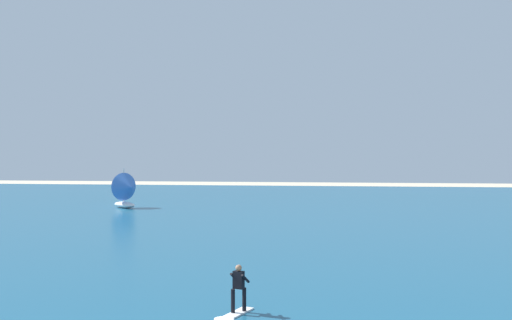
% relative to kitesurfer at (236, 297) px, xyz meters
% --- Properties ---
extents(ocean, '(160.00, 90.00, 0.10)m').
position_rel_kitesurfer_xyz_m(ocean, '(0.54, 38.53, -0.65)').
color(ocean, navy).
rests_on(ocean, ground).
extents(kitesurfer, '(1.22, 2.03, 1.67)m').
position_rel_kitesurfer_xyz_m(kitesurfer, '(0.00, 0.00, 0.00)').
color(kitesurfer, white).
rests_on(kitesurfer, ocean).
extents(sailboat_mid_left, '(3.71, 3.52, 4.13)m').
position_rel_kitesurfer_xyz_m(sailboat_mid_left, '(-17.83, 36.90, 1.29)').
color(sailboat_mid_left, white).
rests_on(sailboat_mid_left, ocean).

